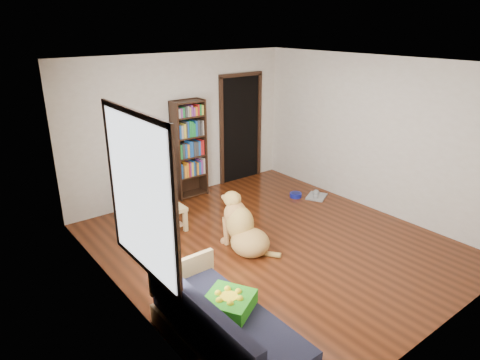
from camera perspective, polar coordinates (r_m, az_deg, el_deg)
ground at (r=6.44m, az=4.25°, el=-8.39°), size 5.00×5.00×0.00m
ceiling at (r=5.67m, az=4.96°, el=15.30°), size 5.00×5.00×0.00m
wall_back at (r=7.88m, az=-7.83°, el=7.05°), size 4.50×0.00×4.50m
wall_front at (r=4.54m, az=26.38°, el=-5.21°), size 4.50×0.00×4.50m
wall_left at (r=4.79m, az=-15.78°, el=-2.48°), size 0.00×5.00×5.00m
wall_right at (r=7.58m, az=17.34°, el=5.77°), size 0.00×5.00×5.00m
green_cushion at (r=4.39m, az=-1.49°, el=-16.03°), size 0.61×0.61×0.15m
laptop at (r=6.72m, az=-10.02°, el=-3.49°), size 0.31×0.23×0.02m
dog_bowl at (r=8.08m, az=7.44°, el=-1.99°), size 0.22×0.22×0.08m
grey_rag at (r=8.14m, az=10.17°, el=-2.18°), size 0.50×0.47×0.03m
window at (r=4.29m, az=-13.22°, el=-2.06°), size 0.03×1.46×1.70m
doorway at (r=8.64m, az=0.08°, el=7.20°), size 1.03×0.05×2.19m
tv_stand at (r=7.58m, az=-12.35°, el=-1.97°), size 0.90×0.45×0.50m
crt_tv at (r=7.44m, az=-12.69°, el=1.46°), size 0.55×0.52×0.58m
bookshelf at (r=7.85m, az=-6.82°, el=4.78°), size 0.60×0.30×1.80m
sofa at (r=4.42m, az=-2.14°, el=-19.56°), size 0.80×1.80×0.80m
coffee_table at (r=6.80m, az=-10.07°, el=-4.42°), size 0.55×0.55×0.40m
dog at (r=6.13m, az=0.41°, el=-6.60°), size 0.58×1.03×0.86m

